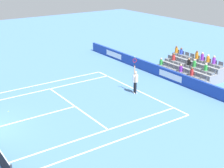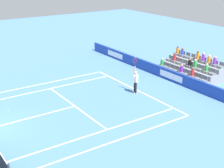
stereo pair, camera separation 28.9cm
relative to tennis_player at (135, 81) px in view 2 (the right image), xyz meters
The scene contains 12 objects.
line_baseline 1.19m from the tennis_player, 49.31° to the right, with size 10.97×0.10×0.01m, color white.
line_service 5.11m from the tennis_player, 85.10° to the left, with size 8.23×0.10×0.01m, color white.
line_centre_service 8.26m from the tennis_player, 87.01° to the left, with size 0.10×6.40×0.01m, color white.
line_singles_sideline_left 7.16m from the tennis_player, 50.17° to the left, with size 0.10×11.89×0.01m, color white.
line_singles_sideline_right 6.65m from the tennis_player, 124.09° to the left, with size 0.10×11.89×0.01m, color white.
line_doubles_sideline_left 8.10m from the tennis_player, 42.65° to the left, with size 0.10×11.89×0.01m, color white.
line_doubles_sideline_right 7.50m from the tennis_player, 132.87° to the left, with size 0.10×11.89×0.01m, color white.
line_centre_mark 1.15m from the tennis_player, 42.91° to the right, with size 0.10×0.20×0.01m, color white.
sponsor_barrier 4.30m from the tennis_player, 84.24° to the right, with size 24.89×0.22×0.93m.
tennis_player is the anchor object (origin of this frame).
stadium_stand 6.59m from the tennis_player, 86.25° to the right, with size 5.58×2.85×2.20m.
loose_tennis_ball 9.42m from the tennis_player, 76.37° to the left, with size 0.07×0.07×0.07m, color #D1E533.
Camera 2 is at (-18.49, 2.97, 9.33)m, focal length 51.72 mm.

